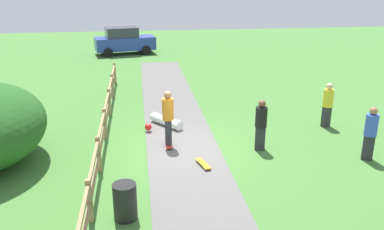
{
  "coord_description": "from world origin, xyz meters",
  "views": [
    {
      "loc": [
        -1.35,
        -12.25,
        5.48
      ],
      "look_at": [
        0.36,
        0.51,
        1.0
      ],
      "focal_mm": 37.97,
      "sensor_mm": 36.0,
      "label": 1
    }
  ],
  "objects_px": {
    "bystander_black": "(261,123)",
    "parked_car_blue": "(124,41)",
    "skateboard_loose": "(203,164)",
    "skater_riding": "(168,116)",
    "skater_fallen": "(165,122)",
    "trash_bin": "(125,201)",
    "bystander_blue": "(371,131)",
    "bystander_yellow": "(328,103)"
  },
  "relations": [
    {
      "from": "skater_fallen",
      "to": "bystander_black",
      "type": "distance_m",
      "value": 3.96
    },
    {
      "from": "skater_fallen",
      "to": "skateboard_loose",
      "type": "relative_size",
      "value": 1.74
    },
    {
      "from": "trash_bin",
      "to": "bystander_yellow",
      "type": "xyz_separation_m",
      "value": [
        7.4,
        5.21,
        0.48
      ]
    },
    {
      "from": "bystander_yellow",
      "to": "bystander_blue",
      "type": "height_order",
      "value": "bystander_blue"
    },
    {
      "from": "skater_fallen",
      "to": "bystander_blue",
      "type": "height_order",
      "value": "bystander_blue"
    },
    {
      "from": "trash_bin",
      "to": "skater_riding",
      "type": "distance_m",
      "value": 4.36
    },
    {
      "from": "skater_fallen",
      "to": "bystander_black",
      "type": "relative_size",
      "value": 0.84
    },
    {
      "from": "bystander_yellow",
      "to": "parked_car_blue",
      "type": "bearing_deg",
      "value": 116.26
    },
    {
      "from": "bystander_yellow",
      "to": "bystander_black",
      "type": "distance_m",
      "value": 3.57
    },
    {
      "from": "skateboard_loose",
      "to": "bystander_blue",
      "type": "relative_size",
      "value": 0.48
    },
    {
      "from": "bystander_blue",
      "to": "bystander_yellow",
      "type": "bearing_deg",
      "value": 89.88
    },
    {
      "from": "skater_fallen",
      "to": "parked_car_blue",
      "type": "relative_size",
      "value": 0.32
    },
    {
      "from": "bystander_black",
      "to": "trash_bin",
      "type": "bearing_deg",
      "value": -141.25
    },
    {
      "from": "skater_riding",
      "to": "parked_car_blue",
      "type": "relative_size",
      "value": 0.43
    },
    {
      "from": "skateboard_loose",
      "to": "parked_car_blue",
      "type": "height_order",
      "value": "parked_car_blue"
    },
    {
      "from": "bystander_black",
      "to": "skater_fallen",
      "type": "bearing_deg",
      "value": 139.19
    },
    {
      "from": "trash_bin",
      "to": "bystander_blue",
      "type": "distance_m",
      "value": 7.75
    },
    {
      "from": "skateboard_loose",
      "to": "bystander_yellow",
      "type": "relative_size",
      "value": 0.49
    },
    {
      "from": "skater_riding",
      "to": "parked_car_blue",
      "type": "height_order",
      "value": "skater_riding"
    },
    {
      "from": "trash_bin",
      "to": "bystander_blue",
      "type": "height_order",
      "value": "bystander_blue"
    },
    {
      "from": "skater_fallen",
      "to": "bystander_black",
      "type": "bearing_deg",
      "value": -40.81
    },
    {
      "from": "skater_riding",
      "to": "parked_car_blue",
      "type": "xyz_separation_m",
      "value": [
        -1.82,
        17.1,
        -0.14
      ]
    },
    {
      "from": "trash_bin",
      "to": "skater_fallen",
      "type": "distance_m",
      "value": 6.15
    },
    {
      "from": "bystander_black",
      "to": "parked_car_blue",
      "type": "xyz_separation_m",
      "value": [
        -4.78,
        17.74,
        0.02
      ]
    },
    {
      "from": "trash_bin",
      "to": "parked_car_blue",
      "type": "xyz_separation_m",
      "value": [
        -0.48,
        21.19,
        0.51
      ]
    },
    {
      "from": "bystander_blue",
      "to": "parked_car_blue",
      "type": "distance_m",
      "value": 20.49
    },
    {
      "from": "bystander_yellow",
      "to": "bystander_black",
      "type": "height_order",
      "value": "bystander_black"
    },
    {
      "from": "skater_riding",
      "to": "skateboard_loose",
      "type": "height_order",
      "value": "skater_riding"
    },
    {
      "from": "parked_car_blue",
      "to": "skater_riding",
      "type": "bearing_deg",
      "value": -83.91
    },
    {
      "from": "skater_riding",
      "to": "bystander_blue",
      "type": "xyz_separation_m",
      "value": [
        6.06,
        -1.82,
        -0.15
      ]
    },
    {
      "from": "bystander_black",
      "to": "bystander_blue",
      "type": "distance_m",
      "value": 3.32
    },
    {
      "from": "skater_fallen",
      "to": "bystander_yellow",
      "type": "bearing_deg",
      "value": -7.35
    },
    {
      "from": "bystander_yellow",
      "to": "parked_car_blue",
      "type": "xyz_separation_m",
      "value": [
        -7.89,
        15.98,
        0.03
      ]
    },
    {
      "from": "trash_bin",
      "to": "skater_riding",
      "type": "xyz_separation_m",
      "value": [
        1.34,
        4.1,
        0.65
      ]
    },
    {
      "from": "skateboard_loose",
      "to": "skater_riding",
      "type": "bearing_deg",
      "value": 119.32
    },
    {
      "from": "bystander_yellow",
      "to": "skater_riding",
      "type": "bearing_deg",
      "value": -169.59
    },
    {
      "from": "skater_riding",
      "to": "bystander_black",
      "type": "bearing_deg",
      "value": -12.37
    },
    {
      "from": "skater_riding",
      "to": "bystander_yellow",
      "type": "bearing_deg",
      "value": 10.41
    },
    {
      "from": "skater_fallen",
      "to": "bystander_blue",
      "type": "xyz_separation_m",
      "value": [
        6.04,
        -3.72,
        0.75
      ]
    },
    {
      "from": "skater_fallen",
      "to": "parked_car_blue",
      "type": "distance_m",
      "value": 15.33
    },
    {
      "from": "bystander_blue",
      "to": "skateboard_loose",
      "type": "bearing_deg",
      "value": 177.78
    },
    {
      "from": "skater_fallen",
      "to": "bystander_black",
      "type": "height_order",
      "value": "bystander_black"
    }
  ]
}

